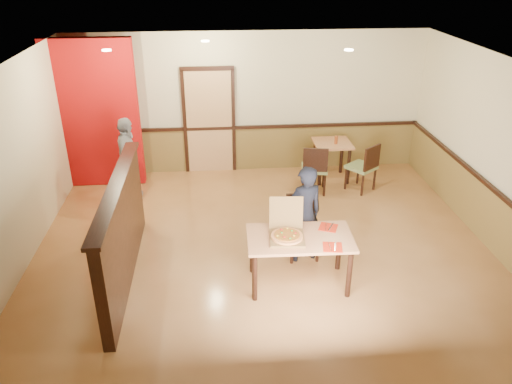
% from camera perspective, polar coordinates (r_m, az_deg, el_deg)
% --- Properties ---
extents(floor, '(7.00, 7.00, 0.00)m').
position_cam_1_polar(floor, '(7.49, 1.24, -7.88)').
color(floor, '#BD8149').
rests_on(floor, ground).
extents(ceiling, '(7.00, 7.00, 0.00)m').
position_cam_1_polar(ceiling, '(6.36, 1.48, 13.53)').
color(ceiling, black).
rests_on(ceiling, wall_back).
extents(wall_back, '(7.00, 0.00, 7.00)m').
position_cam_1_polar(wall_back, '(10.08, -0.83, 10.09)').
color(wall_back, beige).
rests_on(wall_back, floor).
extents(wall_left, '(0.00, 7.00, 7.00)m').
position_cam_1_polar(wall_left, '(7.32, -27.02, 0.76)').
color(wall_left, beige).
rests_on(wall_left, floor).
extents(wainscot_back, '(7.00, 0.04, 0.90)m').
position_cam_1_polar(wainscot_back, '(10.36, -0.78, 4.99)').
color(wainscot_back, olive).
rests_on(wainscot_back, floor).
extents(chair_rail_back, '(7.00, 0.06, 0.06)m').
position_cam_1_polar(chair_rail_back, '(10.18, -0.79, 7.42)').
color(chair_rail_back, black).
rests_on(chair_rail_back, wall_back).
extents(wainscot_right, '(0.04, 7.00, 0.90)m').
position_cam_1_polar(wainscot_right, '(8.33, 25.79, -3.37)').
color(wainscot_right, olive).
rests_on(wainscot_right, floor).
extents(chair_rail_right, '(0.06, 7.00, 0.06)m').
position_cam_1_polar(chair_rail_right, '(8.12, 26.31, -0.48)').
color(chair_rail_right, black).
rests_on(chair_rail_right, wall_right).
extents(back_door, '(0.90, 0.06, 2.10)m').
position_cam_1_polar(back_door, '(10.12, -5.36, 7.97)').
color(back_door, tan).
rests_on(back_door, wall_back).
extents(booth_partition, '(0.20, 3.10, 1.44)m').
position_cam_1_polar(booth_partition, '(7.01, -15.04, -4.33)').
color(booth_partition, black).
rests_on(booth_partition, floor).
extents(red_accent_panel, '(1.60, 0.20, 2.78)m').
position_cam_1_polar(red_accent_panel, '(9.83, -17.90, 8.40)').
color(red_accent_panel, '#A40B0C').
rests_on(red_accent_panel, floor).
extents(spot_a, '(0.14, 0.14, 0.02)m').
position_cam_1_polar(spot_a, '(8.25, -16.71, 15.27)').
color(spot_a, beige).
rests_on(spot_a, ceiling).
extents(spot_b, '(0.14, 0.14, 0.02)m').
position_cam_1_polar(spot_b, '(8.78, -5.83, 16.79)').
color(spot_b, beige).
rests_on(spot_b, ceiling).
extents(spot_c, '(0.14, 0.14, 0.02)m').
position_cam_1_polar(spot_c, '(8.07, 10.57, 15.68)').
color(spot_c, beige).
rests_on(spot_c, ceiling).
extents(main_table, '(1.42, 0.84, 0.75)m').
position_cam_1_polar(main_table, '(6.70, 5.01, -5.92)').
color(main_table, '#BC7C4F').
rests_on(main_table, floor).
extents(diner_chair, '(0.48, 0.48, 0.94)m').
position_cam_1_polar(diner_chair, '(7.44, 5.27, -3.57)').
color(diner_chair, olive).
rests_on(diner_chair, floor).
extents(side_chair_left, '(0.54, 0.54, 0.95)m').
position_cam_1_polar(side_chair_left, '(9.33, 6.71, 2.81)').
color(side_chair_left, olive).
rests_on(side_chair_left, floor).
extents(side_chair_right, '(0.65, 0.65, 0.94)m').
position_cam_1_polar(side_chair_right, '(9.58, 12.31, 2.96)').
color(side_chair_right, olive).
rests_on(side_chair_right, floor).
extents(side_table, '(0.72, 0.72, 0.77)m').
position_cam_1_polar(side_table, '(9.96, 8.67, 4.67)').
color(side_table, '#BC7C4F').
rests_on(side_table, floor).
extents(diner, '(0.63, 0.50, 1.49)m').
position_cam_1_polar(diner, '(7.20, 5.55, -2.55)').
color(diner, black).
rests_on(diner, floor).
extents(passerby, '(0.44, 0.93, 1.55)m').
position_cam_1_polar(passerby, '(9.22, -14.39, 3.58)').
color(passerby, gray).
rests_on(passerby, floor).
extents(pizza_box, '(0.49, 0.57, 0.48)m').
position_cam_1_polar(pizza_box, '(6.59, 3.54, -4.74)').
color(pizza_box, brown).
rests_on(pizza_box, main_table).
extents(pizza, '(0.50, 0.50, 0.03)m').
position_cam_1_polar(pizza, '(6.56, 3.56, -5.06)').
color(pizza, '#C98549').
rests_on(pizza, pizza_box).
extents(napkin_near, '(0.28, 0.28, 0.01)m').
position_cam_1_polar(napkin_near, '(6.47, 8.74, -6.24)').
color(napkin_near, red).
rests_on(napkin_near, main_table).
extents(napkin_far, '(0.31, 0.31, 0.01)m').
position_cam_1_polar(napkin_far, '(6.90, 8.26, -4.01)').
color(napkin_far, red).
rests_on(napkin_far, main_table).
extents(condiment, '(0.06, 0.06, 0.16)m').
position_cam_1_polar(condiment, '(9.81, 9.14, 5.91)').
color(condiment, brown).
rests_on(condiment, side_table).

